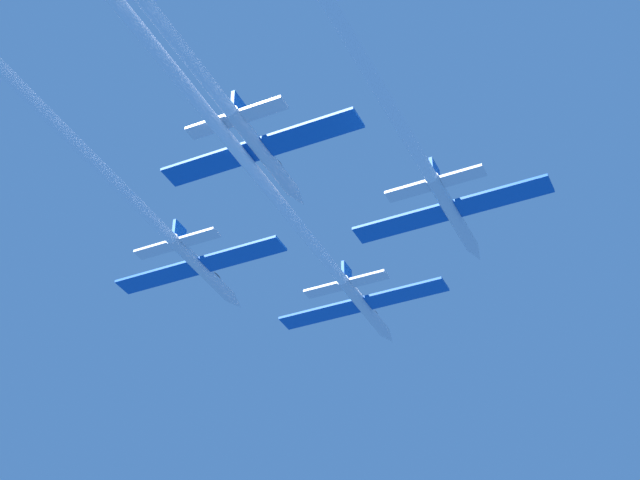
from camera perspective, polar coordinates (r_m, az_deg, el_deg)
name	(u,v)px	position (r m, az deg, el deg)	size (l,w,h in m)	color
jet_lead	(295,221)	(102.23, -1.44, 1.08)	(20.45, 64.51, 3.39)	silver
jet_left_wing	(116,183)	(99.89, -11.63, 3.22)	(20.45, 60.64, 3.39)	silver
jet_right_wing	(384,96)	(87.11, 3.68, 8.26)	(20.45, 65.10, 3.39)	silver
jet_slot	(153,12)	(83.41, -9.57, 12.82)	(20.45, 66.38, 3.39)	silver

